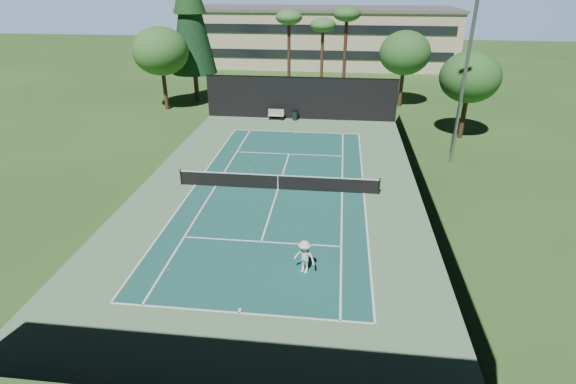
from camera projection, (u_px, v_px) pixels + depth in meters
The scene contains 22 objects.
ground at pixel (278, 189), 28.91m from camera, with size 160.00×160.00×0.00m, color #2B5520.
apron_slab at pixel (278, 189), 28.91m from camera, with size 18.00×32.00×0.01m, color #5D855E.
court_surface at pixel (278, 189), 28.90m from camera, with size 10.97×23.77×0.01m, color #1A544E.
court_lines at pixel (278, 189), 28.90m from camera, with size 11.07×23.87×0.01m.
tennis_net at pixel (278, 182), 28.67m from camera, with size 12.90×0.10×1.10m.
fence at pixel (278, 160), 28.10m from camera, with size 18.04×32.05×4.03m.
player at pixel (304, 257), 20.48m from camera, with size 1.07×0.62×1.66m, color white.
tennis_ball_a at pixel (169, 269), 20.95m from camera, with size 0.07×0.07×0.07m, color #BFE233.
tennis_ball_b at pixel (252, 169), 31.81m from camera, with size 0.07×0.07×0.07m, color yellow.
tennis_ball_c at pixel (281, 177), 30.59m from camera, with size 0.06×0.06×0.06m, color #D1EC35.
tennis_ball_d at pixel (256, 161), 33.29m from camera, with size 0.07×0.07×0.07m, color #B7CF2F.
park_bench at pixel (276, 114), 42.71m from camera, with size 1.50×0.45×1.02m.
trash_bin at pixel (295, 115), 42.68m from camera, with size 0.56×0.56×0.95m.
pine_tree at pixel (189, 7), 45.70m from camera, with size 4.80×4.80×15.00m.
palm_a at pixel (289, 21), 47.06m from camera, with size 2.80×2.80×9.32m.
palm_b at pixel (323, 28), 48.85m from camera, with size 2.80×2.80×8.42m.
palm_c at pixel (347, 18), 45.36m from camera, with size 2.80×2.80×9.77m.
decid_tree_a at pixel (405, 53), 45.23m from camera, with size 5.12×5.12×7.62m.
decid_tree_b at pixel (470, 77), 36.01m from camera, with size 4.80×4.80×7.14m.
decid_tree_c at pixel (161, 51), 43.97m from camera, with size 5.44×5.44×8.09m.
campus_building at pixel (318, 36), 68.26m from camera, with size 40.50×12.50×8.30m.
light_pole at pixel (465, 74), 30.25m from camera, with size 0.90×0.25×12.22m.
Camera 1 is at (3.63, -25.88, 12.37)m, focal length 28.00 mm.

